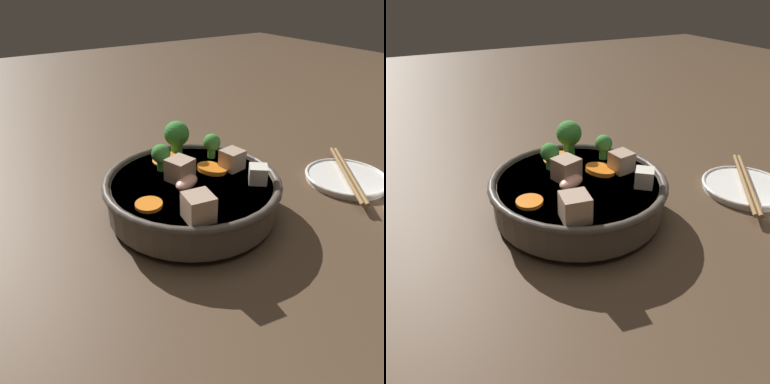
% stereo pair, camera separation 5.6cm
% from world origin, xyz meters
% --- Properties ---
extents(ground_plane, '(3.00, 3.00, 0.00)m').
position_xyz_m(ground_plane, '(0.00, 0.00, 0.00)').
color(ground_plane, '#4C3826').
extents(stirfry_bowl, '(0.26, 0.26, 0.12)m').
position_xyz_m(stirfry_bowl, '(-0.00, 0.00, 0.04)').
color(stirfry_bowl, '#51473D').
rests_on(stirfry_bowl, ground_plane).
extents(side_saucer, '(0.14, 0.14, 0.01)m').
position_xyz_m(side_saucer, '(0.06, 0.29, 0.01)').
color(side_saucer, white).
rests_on(side_saucer, ground_plane).
extents(chopsticks_pair, '(0.18, 0.14, 0.01)m').
position_xyz_m(chopsticks_pair, '(0.06, 0.29, 0.02)').
color(chopsticks_pair, olive).
rests_on(chopsticks_pair, side_saucer).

